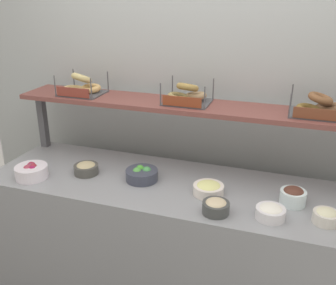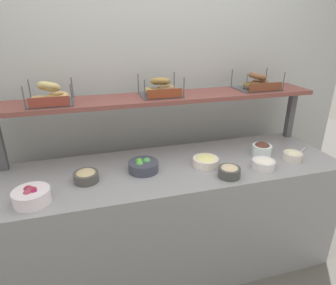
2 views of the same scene
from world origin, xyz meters
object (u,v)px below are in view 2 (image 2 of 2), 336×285
bowl_beet_salad (32,196)px  bowl_tuna_salad (229,171)px  bagel_basket_plain (50,96)px  bowl_chocolate_spread (262,149)px  bagel_basket_cinnamon_raisin (257,83)px  bagel_basket_everything (160,89)px  bowl_hummus (86,176)px  bowl_cream_cheese (263,163)px  bowl_egg_salad (206,161)px  serving_spoon_near_plate (301,152)px  bowl_potato_salad (293,156)px  bowl_veggie_mix (143,166)px

bowl_beet_salad → bowl_tuna_salad: bowl_beet_salad is taller
bowl_beet_salad → bagel_basket_plain: bagel_basket_plain is taller
bowl_chocolate_spread → bagel_basket_cinnamon_raisin: 0.52m
bowl_beet_salad → bagel_basket_everything: (0.85, 0.48, 0.43)m
bowl_hummus → bowl_chocolate_spread: bearing=1.5°
bowl_cream_cheese → bowl_egg_salad: bearing=158.1°
bowl_chocolate_spread → bowl_tuna_salad: 0.44m
bowl_hummus → serving_spoon_near_plate: bearing=-0.4°
bowl_potato_salad → bowl_veggie_mix: bearing=172.6°
bagel_basket_cinnamon_raisin → serving_spoon_near_plate: bearing=-54.7°
bowl_potato_salad → bowl_cream_cheese: bearing=-169.8°
bowl_tuna_salad → serving_spoon_near_plate: 0.72m
serving_spoon_near_plate → bowl_beet_salad: bearing=-175.4°
bowl_cream_cheese → bowl_egg_salad: 0.39m
bagel_basket_everything → bowl_tuna_salad: bearing=-58.6°
bowl_beet_salad → bagel_basket_cinnamon_raisin: bearing=16.5°
bowl_cream_cheese → bowl_chocolate_spread: (0.10, 0.18, 0.01)m
bowl_cream_cheese → bowl_potato_salad: (0.27, 0.05, 0.00)m
bowl_hummus → bowl_cream_cheese: bearing=-7.4°
bowl_tuna_salad → bowl_egg_salad: bearing=114.1°
bowl_veggie_mix → bagel_basket_cinnamon_raisin: size_ratio=0.62×
bowl_potato_salad → bowl_hummus: (-1.42, 0.10, -0.00)m
bowl_veggie_mix → bowl_tuna_salad: size_ratio=1.38×
bowl_tuna_salad → bagel_basket_cinnamon_raisin: bearing=48.4°
serving_spoon_near_plate → bagel_basket_plain: 1.83m
bowl_chocolate_spread → bowl_tuna_salad: bowl_chocolate_spread is taller
bowl_hummus → bowl_veggie_mix: size_ratio=0.78×
bowl_cream_cheese → bowl_beet_salad: (-1.44, -0.01, 0.01)m
bowl_potato_salad → bowl_beet_salad: bowl_beet_salad is taller
bagel_basket_plain → bowl_tuna_salad: bearing=-25.4°
bowl_egg_salad → bagel_basket_cinnamon_raisin: bearing=31.3°
bagel_basket_cinnamon_raisin → bowl_hummus: bearing=-166.4°
bowl_cream_cheese → bagel_basket_cinnamon_raisin: (0.18, 0.47, 0.44)m
bowl_hummus → bagel_basket_plain: bearing=119.0°
bowl_tuna_salad → bagel_basket_everything: bearing=121.4°
bowl_chocolate_spread → bowl_potato_salad: 0.21m
bowl_cream_cheese → serving_spoon_near_plate: size_ratio=0.96×
bowl_potato_salad → serving_spoon_near_plate: bearing=31.1°
bowl_egg_salad → bagel_basket_plain: (-0.96, 0.31, 0.44)m
bowl_veggie_mix → bagel_basket_everything: (0.20, 0.29, 0.44)m
bowl_cream_cheese → serving_spoon_near_plate: (0.42, 0.14, -0.03)m
bowl_tuna_salad → serving_spoon_near_plate: bearing=14.6°
bowl_veggie_mix → bagel_basket_plain: bearing=153.3°
bowl_hummus → bowl_egg_salad: bowl_hummus is taller
bowl_egg_salad → serving_spoon_near_plate: bearing=-0.4°
bowl_tuna_salad → bowl_beet_salad: bearing=178.4°
bowl_cream_cheese → bowl_beet_salad: 1.44m
bowl_cream_cheese → bowl_beet_salad: bearing=-179.6°
bowl_chocolate_spread → bowl_veggie_mix: size_ratio=0.71×
bowl_beet_salad → bagel_basket_everything: bagel_basket_everything is taller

